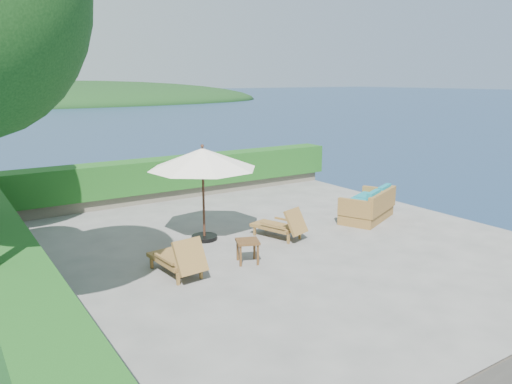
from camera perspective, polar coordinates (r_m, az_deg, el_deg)
ground at (r=12.00m, az=0.90°, el=-6.01°), size 12.00×12.00×0.00m
foundation at (r=12.59m, az=0.87°, el=-12.70°), size 12.00×12.00×3.00m
ocean at (r=13.28m, az=0.85°, el=-18.36°), size 600.00×600.00×0.00m
offshore_island at (r=152.81m, az=-21.62°, el=9.40°), size 126.00×57.60×12.60m
planter_wall_far at (r=16.71m, az=-9.92°, el=-0.13°), size 12.00×0.60×0.36m
planter_wall_left at (r=10.13m, az=-26.80°, el=-10.03°), size 0.60×12.00×0.36m
hedge_far at (r=16.58m, az=-10.01°, el=2.12°), size 12.40×0.90×1.00m
hedge_left at (r=9.91m, az=-27.19°, el=-6.45°), size 0.90×12.40×1.00m
patio_umbrella at (r=11.95m, az=-6.13°, el=3.71°), size 3.20×3.20×2.36m
lounge_left at (r=10.20m, az=-8.84°, el=-7.52°), size 0.75×1.54×0.86m
lounge_right at (r=12.38m, az=2.90°, el=-3.79°), size 0.98×1.51×0.81m
side_table at (r=10.73m, az=-0.97°, el=-6.00°), size 0.62×0.62×0.51m
wicker_loveseat at (r=14.30m, az=12.79°, el=-1.71°), size 2.14×1.67×0.94m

